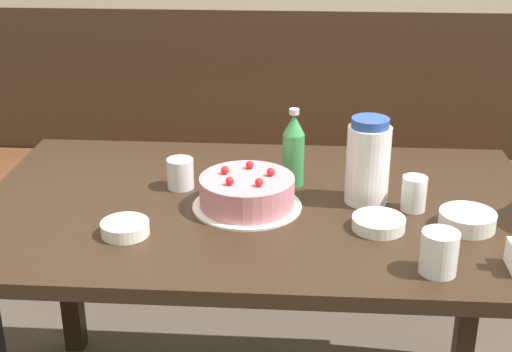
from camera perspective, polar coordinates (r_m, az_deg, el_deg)
The scene contains 11 objects.
bench_seat at distance 2.72m, azimuth 1.36°, elevation -4.24°, with size 2.65×0.38×0.46m.
dining_table at distance 1.80m, azimuth 0.24°, elevation -4.72°, with size 1.38×0.83×0.73m.
birthday_cake at distance 1.72m, azimuth -0.73°, elevation -1.34°, with size 0.27×0.27×0.10m.
water_pitcher at distance 1.75m, azimuth 8.95°, elevation 1.13°, with size 0.11×0.11×0.22m.
soju_bottle at distance 1.83m, azimuth 3.01°, elevation 2.16°, with size 0.06×0.06×0.21m.
bowl_soup_white at distance 1.65m, azimuth 9.77°, elevation -3.73°, with size 0.12×0.12×0.03m.
bowl_rice_small at distance 1.63m, azimuth -10.43°, elevation -4.12°, with size 0.11×0.11×0.03m.
bowl_side_dish at distance 1.70m, azimuth 16.54°, elevation -3.39°, with size 0.13×0.13×0.04m.
glass_water_tall at distance 1.75m, azimuth 12.52°, elevation -1.38°, with size 0.06×0.06×0.08m.
glass_tumbler_short at distance 1.48m, azimuth 14.44°, elevation -5.95°, with size 0.08×0.08×0.09m.
glass_shot_small at distance 1.84m, azimuth -6.07°, elevation 0.20°, with size 0.07×0.07×0.08m.
Camera 1 is at (0.10, -1.59, 1.47)m, focal length 50.00 mm.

